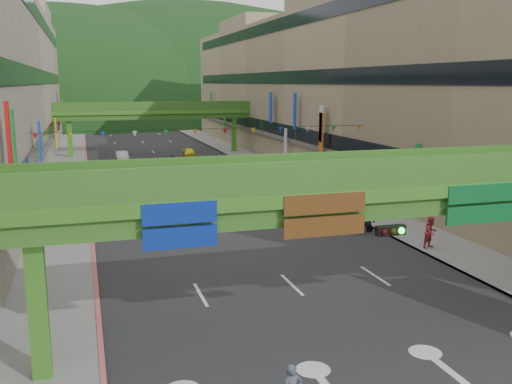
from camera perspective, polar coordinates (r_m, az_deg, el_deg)
name	(u,v)px	position (r m, az deg, el deg)	size (l,w,h in m)	color
road_slab	(173,171)	(64.06, -8.34, 2.13)	(18.00, 140.00, 0.02)	#28282B
sidewalk_left	(69,175)	(63.39, -18.22, 1.66)	(4.00, 140.00, 0.15)	gray
sidewalk_right	(267,166)	(66.54, 1.07, 2.63)	(4.00, 140.00, 0.15)	gray
curb_left	(87,174)	(63.37, -16.50, 1.77)	(0.20, 140.00, 0.18)	#CC5959
curb_right	(251,166)	(65.98, -0.50, 2.57)	(0.20, 140.00, 0.18)	gray
building_row_right	(331,84)	(68.70, 7.52, 10.65)	(12.80, 95.00, 19.00)	gray
overpass_near	(381,208)	(21.20, 12.41, -1.52)	(28.00, 12.27, 7.10)	#4C9E2D
overpass_far	(154,115)	(78.31, -10.12, 7.63)	(28.00, 2.20, 7.10)	#4C9E2D
hill_left	(61,117)	(173.00, -18.88, 7.14)	(168.00, 140.00, 112.00)	#1C4419
hill_right	(188,111)	(195.91, -6.83, 8.02)	(208.00, 176.00, 128.00)	#1C4419
bunting_string	(210,132)	(43.80, -4.58, 6.02)	(26.00, 0.36, 0.47)	black
scooter_rider_mid	(241,179)	(51.92, -1.46, 1.35)	(0.88, 1.60, 2.03)	black
scooter_rider_left	(153,220)	(36.97, -10.26, -2.80)	(1.04, 1.60, 2.04)	#98979E
scooter_rider_far	(173,164)	(61.07, -8.34, 2.78)	(1.01, 1.59, 2.23)	maroon
parked_scooter_row	(334,211)	(41.73, 7.77, -1.85)	(1.60, 9.41, 1.08)	black
car_silver	(122,157)	(71.80, -13.27, 3.44)	(1.45, 4.16, 1.37)	#ABACB2
car_yellow	(189,153)	(75.03, -6.70, 3.92)	(1.47, 3.65, 1.24)	yellow
pedestrian_red	(431,235)	(34.83, 17.08, -4.11)	(0.91, 0.71, 1.87)	#B82D3D
pedestrian_dark	(341,183)	(50.76, 8.46, 0.86)	(1.07, 0.45, 1.83)	black
pedestrian_blue	(350,194)	(45.96, 9.34, -0.20)	(0.87, 0.56, 1.86)	#304053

